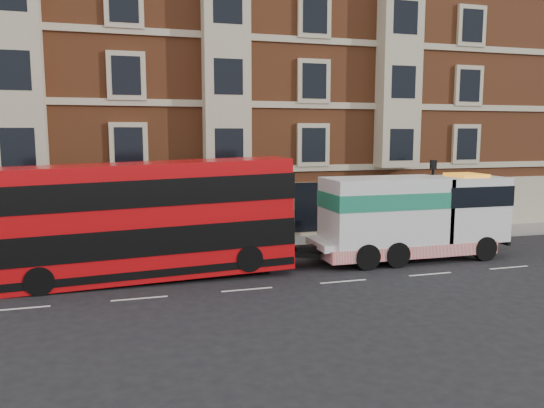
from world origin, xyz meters
The scene contains 8 objects.
ground centered at (0.00, 0.00, 0.00)m, with size 120.00×120.00×0.00m, color black.
sidewalk centered at (0.00, 7.50, 0.07)m, with size 90.00×3.00×0.15m, color slate.
victorian_terrace centered at (0.50, 15.00, 10.07)m, with size 45.00×12.00×20.40m.
lamp_post_west centered at (-6.00, 6.20, 2.68)m, with size 0.35×0.15×4.35m.
lamp_post_east centered at (12.00, 6.20, 2.68)m, with size 0.35×0.15×4.35m.
double_decker_bus centered at (-3.52, 2.65, 2.53)m, with size 11.77×2.70×4.77m.
tow_truck centered at (8.54, 2.65, 2.08)m, with size 9.43×2.79×3.93m.
pedestrian centered at (-7.64, 6.15, 1.00)m, with size 0.62×0.41×1.71m, color #1C3039.
Camera 1 is at (-4.58, -19.14, 5.92)m, focal length 35.00 mm.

